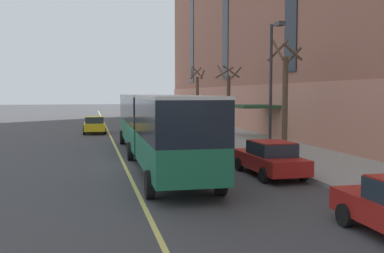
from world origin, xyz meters
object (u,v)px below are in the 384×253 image
at_px(taxi_cab, 94,125).
at_px(street_tree_far_downtown, 197,95).
at_px(street_tree_far_uptown, 228,98).
at_px(city_bus, 154,123).
at_px(parked_car_red_1, 158,118).
at_px(street_lamp, 273,77).
at_px(parked_car_silver_3, 198,132).
at_px(street_tree_mid_block, 285,94).
at_px(parked_car_red_0, 270,158).

xyz_separation_m(taxi_cab, street_tree_far_downtown, (11.19, 6.54, 2.64)).
bearing_deg(street_tree_far_downtown, street_tree_far_uptown, -89.97).
height_order(city_bus, parked_car_red_1, city_bus).
bearing_deg(city_bus, street_lamp, -13.39).
distance_m(parked_car_red_1, taxi_cab, 11.86).
height_order(parked_car_silver_3, street_lamp, street_lamp).
relative_size(taxi_cab, street_tree_far_downtown, 0.68).
bearing_deg(parked_car_silver_3, street_tree_far_downtown, 76.79).
height_order(parked_car_silver_3, street_tree_mid_block, street_tree_mid_block).
bearing_deg(street_tree_mid_block, street_tree_far_uptown, 89.98).
bearing_deg(street_tree_mid_block, taxi_cab, 124.48).
relative_size(parked_car_red_1, parked_car_silver_3, 0.92).
bearing_deg(parked_car_red_1, street_tree_far_downtown, -35.86).
bearing_deg(street_tree_far_downtown, parked_car_red_0, -97.36).
relative_size(taxi_cab, street_lamp, 0.62).
distance_m(parked_car_red_0, street_tree_mid_block, 8.47).
bearing_deg(parked_car_red_1, street_tree_far_uptown, -74.52).
relative_size(street_tree_mid_block, street_tree_far_downtown, 1.07).
bearing_deg(parked_car_red_0, street_tree_far_uptown, 78.17).
xyz_separation_m(parked_car_red_0, street_tree_far_downtown, (3.85, 29.83, 2.64)).
bearing_deg(parked_car_silver_3, taxi_cab, 127.65).
xyz_separation_m(street_tree_far_uptown, street_tree_far_downtown, (-0.01, 11.41, 0.13)).
xyz_separation_m(parked_car_silver_3, street_tree_mid_block, (3.79, -6.70, 2.84)).
relative_size(parked_car_red_1, street_tree_far_uptown, 0.75).
height_order(parked_car_red_1, street_tree_far_downtown, street_tree_far_downtown).
bearing_deg(parked_car_red_0, parked_car_silver_3, 89.74).
distance_m(parked_car_red_1, street_lamp, 28.91).
xyz_separation_m(street_tree_far_uptown, street_lamp, (-2.05, -14.34, 1.24)).
bearing_deg(street_tree_far_uptown, city_bus, -122.50).
bearing_deg(street_lamp, street_tree_mid_block, 54.93).
distance_m(street_tree_far_downtown, street_lamp, 25.86).
height_order(street_tree_mid_block, street_tree_far_uptown, street_tree_mid_block).
xyz_separation_m(parked_car_red_0, parked_car_silver_3, (0.06, 13.69, 0.00)).
height_order(parked_car_red_0, street_lamp, street_lamp).
distance_m(parked_car_red_1, street_tree_far_downtown, 5.53).
height_order(parked_car_red_1, street_tree_mid_block, street_tree_mid_block).
bearing_deg(city_bus, parked_car_red_0, -51.86).
bearing_deg(street_tree_far_downtown, parked_car_silver_3, -103.21).
bearing_deg(city_bus, street_tree_far_uptown, 57.50).
xyz_separation_m(parked_car_red_0, parked_car_red_1, (-0.09, 32.68, -0.00)).
xyz_separation_m(parked_car_silver_3, street_tree_far_uptown, (3.79, 4.72, 2.50)).
bearing_deg(taxi_cab, street_tree_mid_block, -55.52).
xyz_separation_m(street_tree_mid_block, street_lamp, (-2.05, -2.92, 0.90)).
bearing_deg(taxi_cab, parked_car_red_0, -72.50).
distance_m(parked_car_silver_3, street_lamp, 10.47).
xyz_separation_m(parked_car_red_0, street_lamp, (1.80, 4.07, 3.74)).
relative_size(parked_car_red_0, taxi_cab, 1.08).
distance_m(street_tree_mid_block, street_lamp, 3.68).
bearing_deg(parked_car_silver_3, street_lamp, -79.74).
height_order(parked_car_red_0, street_tree_far_downtown, street_tree_far_downtown).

